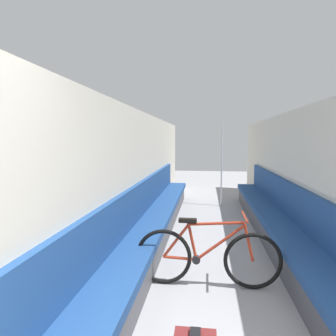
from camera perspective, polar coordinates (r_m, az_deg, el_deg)
wall_left at (r=4.77m, az=-6.20°, el=-1.68°), size 0.10×11.05×2.11m
wall_right at (r=4.85m, az=24.07°, el=-2.01°), size 0.10×11.05×2.11m
bench_seat_row_left at (r=5.00m, az=-2.74°, el=-10.08°), size 0.50×6.96×0.97m
bench_seat_row_right at (r=5.06m, az=20.36°, el=-10.24°), size 0.50×6.96×0.97m
bicycle at (r=3.50m, az=7.46°, el=-16.38°), size 1.62×0.46×0.82m
grab_pole_near at (r=7.46m, az=10.17°, el=0.54°), size 0.08×0.08×2.09m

